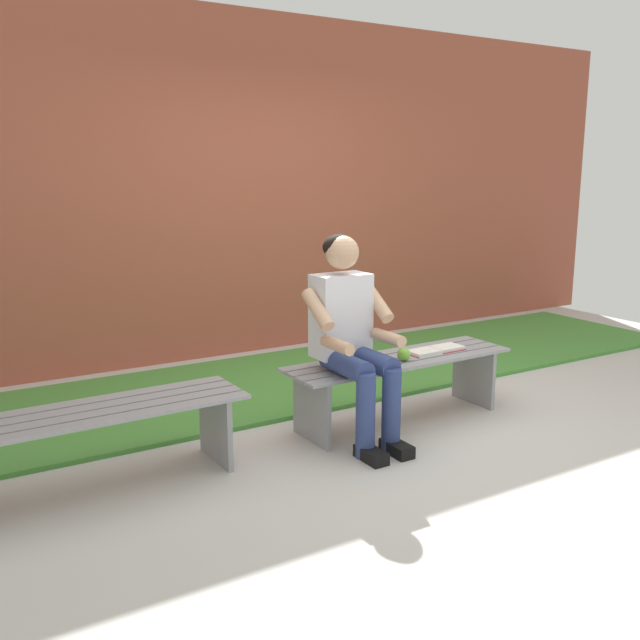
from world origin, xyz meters
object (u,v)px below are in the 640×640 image
at_px(bench_far, 87,430).
at_px(bench_near, 399,373).
at_px(book_open, 436,350).
at_px(apple, 404,354).
at_px(person_seated, 352,331).

bearing_deg(bench_far, bench_near, 180.00).
bearing_deg(book_open, apple, 11.13).
xyz_separation_m(bench_near, person_seated, (0.44, 0.10, 0.35)).
distance_m(bench_near, bench_far, 1.96).
distance_m(bench_near, apple, 0.17).
bearing_deg(bench_near, person_seated, 12.65).
height_order(apple, book_open, apple).
bearing_deg(person_seated, book_open, -172.71).
bearing_deg(book_open, bench_near, -2.12).
bearing_deg(apple, bench_far, -2.21).
height_order(bench_near, bench_far, same).
height_order(bench_near, book_open, book_open).
bearing_deg(bench_far, book_open, 179.89).
distance_m(bench_far, book_open, 2.26).
bearing_deg(apple, bench_near, -108.72).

